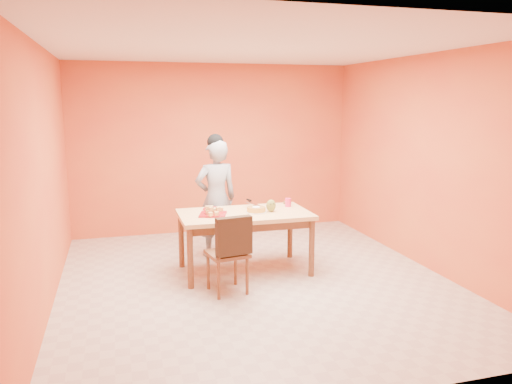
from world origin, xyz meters
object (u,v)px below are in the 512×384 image
object	(u,v)px
person	(216,199)
checker_tin	(287,203)
magenta_glass	(288,202)
pastry_platter	(213,214)
egg_ornament	(271,206)
dining_chair	(228,252)
sponge_cake	(256,209)
red_dinner_plate	(213,209)
dining_table	(245,220)

from	to	relation	value
person	checker_tin	xyz separation A→B (m)	(0.89, -0.40, -0.03)
magenta_glass	checker_tin	world-z (taller)	magenta_glass
pastry_platter	egg_ornament	size ratio (longest dim) A/B	2.06
dining_chair	magenta_glass	xyz separation A→B (m)	(0.99, 0.81, 0.34)
person	egg_ornament	xyz separation A→B (m)	(0.53, -0.80, 0.03)
egg_ornament	checker_tin	distance (m)	0.53
sponge_cake	magenta_glass	size ratio (longest dim) A/B	2.10
pastry_platter	magenta_glass	xyz separation A→B (m)	(1.03, 0.21, 0.05)
pastry_platter	sponge_cake	world-z (taller)	sponge_cake
person	pastry_platter	distance (m)	0.80
dining_chair	red_dinner_plate	xyz separation A→B (m)	(0.01, 0.91, 0.30)
dining_table	pastry_platter	distance (m)	0.41
dining_chair	magenta_glass	world-z (taller)	dining_chair
dining_table	pastry_platter	xyz separation A→B (m)	(-0.40, -0.03, 0.10)
red_dinner_plate	checker_tin	bearing A→B (deg)	3.85
dining_table	pastry_platter	size ratio (longest dim) A/B	5.11
sponge_cake	magenta_glass	bearing A→B (deg)	23.51
person	magenta_glass	bearing A→B (deg)	138.16
egg_ornament	dining_table	bearing A→B (deg)	-172.46
person	sponge_cake	bearing A→B (deg)	106.20
person	red_dinner_plate	world-z (taller)	person
person	red_dinner_plate	xyz separation A→B (m)	(-0.14, -0.47, -0.03)
pastry_platter	red_dinner_plate	size ratio (longest dim) A/B	1.28
sponge_cake	checker_tin	world-z (taller)	sponge_cake
person	red_dinner_plate	bearing A→B (deg)	65.67
person	sponge_cake	xyz separation A→B (m)	(0.35, -0.78, -0.00)
dining_chair	dining_table	bearing A→B (deg)	51.18
red_dinner_plate	magenta_glass	size ratio (longest dim) A/B	2.21
sponge_cake	checker_tin	size ratio (longest dim) A/B	2.18
egg_ornament	magenta_glass	xyz separation A→B (m)	(0.30, 0.23, -0.02)
egg_ornament	checker_tin	bearing A→B (deg)	63.62
dining_table	red_dinner_plate	bearing A→B (deg)	140.98
dining_chair	magenta_glass	bearing A→B (deg)	30.16
dining_table	person	bearing A→B (deg)	105.36
magenta_glass	person	bearing A→B (deg)	145.83
person	dining_table	bearing A→B (deg)	97.69
dining_table	dining_chair	xyz separation A→B (m)	(-0.36, -0.63, -0.20)
pastry_platter	egg_ornament	bearing A→B (deg)	-1.40
pastry_platter	checker_tin	xyz separation A→B (m)	(1.08, 0.38, 0.01)
checker_tin	egg_ornament	bearing A→B (deg)	-131.71
person	pastry_platter	bearing A→B (deg)	68.28
dining_table	person	size ratio (longest dim) A/B	1.00
egg_ornament	magenta_glass	world-z (taller)	egg_ornament
checker_tin	dining_chair	bearing A→B (deg)	-136.76
dining_table	dining_chair	bearing A→B (deg)	-119.76
dining_chair	pastry_platter	world-z (taller)	dining_chair
sponge_cake	pastry_platter	bearing A→B (deg)	179.43
egg_ornament	magenta_glass	bearing A→B (deg)	52.02
dining_chair	egg_ornament	distance (m)	0.97
person	magenta_glass	distance (m)	1.01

